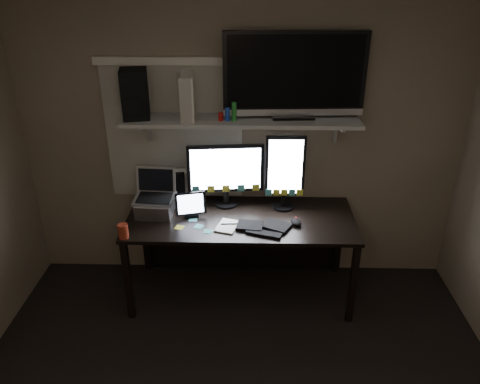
{
  "coord_description": "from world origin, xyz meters",
  "views": [
    {
      "loc": [
        0.07,
        -1.81,
        2.54
      ],
      "look_at": [
        -0.0,
        1.25,
        1.04
      ],
      "focal_mm": 35.0,
      "sensor_mm": 36.0,
      "label": 1
    }
  ],
  "objects_px": {
    "monitor_portrait": "(285,172)",
    "tv": "(294,75)",
    "game_console": "(188,97)",
    "desk": "(241,229)",
    "tablet": "(191,205)",
    "mouse": "(296,222)",
    "laptop": "(154,195)",
    "keyboard": "(263,226)",
    "monitor_landscape": "(226,175)",
    "speaker": "(135,94)",
    "cup": "(123,231)"
  },
  "relations": [
    {
      "from": "monitor_portrait",
      "to": "tv",
      "type": "bearing_deg",
      "value": 56.7
    },
    {
      "from": "game_console",
      "to": "monitor_portrait",
      "type": "bearing_deg",
      "value": -7.69
    },
    {
      "from": "desk",
      "to": "tablet",
      "type": "distance_m",
      "value": 0.5
    },
    {
      "from": "mouse",
      "to": "laptop",
      "type": "xyz_separation_m",
      "value": [
        -1.11,
        0.13,
        0.16
      ]
    },
    {
      "from": "keyboard",
      "to": "tv",
      "type": "distance_m",
      "value": 1.15
    },
    {
      "from": "monitor_landscape",
      "to": "speaker",
      "type": "height_order",
      "value": "speaker"
    },
    {
      "from": "monitor_landscape",
      "to": "laptop",
      "type": "xyz_separation_m",
      "value": [
        -0.55,
        -0.2,
        -0.09
      ]
    },
    {
      "from": "desk",
      "to": "laptop",
      "type": "height_order",
      "value": "laptop"
    },
    {
      "from": "desk",
      "to": "cup",
      "type": "height_order",
      "value": "cup"
    },
    {
      "from": "tv",
      "to": "monitor_portrait",
      "type": "bearing_deg",
      "value": -125.48
    },
    {
      "from": "monitor_landscape",
      "to": "monitor_portrait",
      "type": "bearing_deg",
      "value": -10.94
    },
    {
      "from": "mouse",
      "to": "game_console",
      "type": "relative_size",
      "value": 0.35
    },
    {
      "from": "laptop",
      "to": "game_console",
      "type": "xyz_separation_m",
      "value": [
        0.28,
        0.18,
        0.74
      ]
    },
    {
      "from": "cup",
      "to": "speaker",
      "type": "bearing_deg",
      "value": 84.46
    },
    {
      "from": "tablet",
      "to": "keyboard",
      "type": "bearing_deg",
      "value": -30.96
    },
    {
      "from": "desk",
      "to": "game_console",
      "type": "xyz_separation_m",
      "value": [
        -0.4,
        0.08,
        1.09
      ]
    },
    {
      "from": "keyboard",
      "to": "mouse",
      "type": "distance_m",
      "value": 0.26
    },
    {
      "from": "desk",
      "to": "keyboard",
      "type": "xyz_separation_m",
      "value": [
        0.18,
        -0.27,
        0.19
      ]
    },
    {
      "from": "keyboard",
      "to": "tv",
      "type": "xyz_separation_m",
      "value": [
        0.21,
        0.4,
        1.06
      ]
    },
    {
      "from": "monitor_portrait",
      "to": "game_console",
      "type": "relative_size",
      "value": 1.9
    },
    {
      "from": "tv",
      "to": "mouse",
      "type": "bearing_deg",
      "value": -86.89
    },
    {
      "from": "cup",
      "to": "tv",
      "type": "xyz_separation_m",
      "value": [
        1.24,
        0.57,
        1.01
      ]
    },
    {
      "from": "desk",
      "to": "game_console",
      "type": "height_order",
      "value": "game_console"
    },
    {
      "from": "laptop",
      "to": "tv",
      "type": "xyz_separation_m",
      "value": [
        1.07,
        0.22,
        0.89
      ]
    },
    {
      "from": "cup",
      "to": "monitor_portrait",
      "type": "bearing_deg",
      "value": 22.76
    },
    {
      "from": "monitor_portrait",
      "to": "keyboard",
      "type": "distance_m",
      "value": 0.48
    },
    {
      "from": "game_console",
      "to": "speaker",
      "type": "height_order",
      "value": "speaker"
    },
    {
      "from": "monitor_landscape",
      "to": "tablet",
      "type": "bearing_deg",
      "value": -147.1
    },
    {
      "from": "mouse",
      "to": "game_console",
      "type": "height_order",
      "value": "game_console"
    },
    {
      "from": "laptop",
      "to": "game_console",
      "type": "relative_size",
      "value": 1.08
    },
    {
      "from": "desk",
      "to": "monitor_landscape",
      "type": "bearing_deg",
      "value": 142.19
    },
    {
      "from": "monitor_landscape",
      "to": "tv",
      "type": "xyz_separation_m",
      "value": [
        0.52,
        0.03,
        0.8
      ]
    },
    {
      "from": "tablet",
      "to": "laptop",
      "type": "height_order",
      "value": "laptop"
    },
    {
      "from": "monitor_landscape",
      "to": "mouse",
      "type": "height_order",
      "value": "monitor_landscape"
    },
    {
      "from": "laptop",
      "to": "tablet",
      "type": "bearing_deg",
      "value": 0.79
    },
    {
      "from": "keyboard",
      "to": "game_console",
      "type": "relative_size",
      "value": 1.24
    },
    {
      "from": "desk",
      "to": "tablet",
      "type": "xyz_separation_m",
      "value": [
        -0.39,
        -0.11,
        0.28
      ]
    },
    {
      "from": "tv",
      "to": "speaker",
      "type": "height_order",
      "value": "tv"
    },
    {
      "from": "tablet",
      "to": "monitor_landscape",
      "type": "bearing_deg",
      "value": 23.68
    },
    {
      "from": "cup",
      "to": "mouse",
      "type": "bearing_deg",
      "value": 9.9
    },
    {
      "from": "monitor_portrait",
      "to": "game_console",
      "type": "distance_m",
      "value": 0.96
    },
    {
      "from": "monitor_portrait",
      "to": "speaker",
      "type": "relative_size",
      "value": 1.74
    },
    {
      "from": "monitor_portrait",
      "to": "tablet",
      "type": "relative_size",
      "value": 2.63
    },
    {
      "from": "mouse",
      "to": "tv",
      "type": "relative_size",
      "value": 0.11
    },
    {
      "from": "monitor_landscape",
      "to": "laptop",
      "type": "distance_m",
      "value": 0.59
    },
    {
      "from": "desk",
      "to": "monitor_landscape",
      "type": "relative_size",
      "value": 2.93
    },
    {
      "from": "monitor_landscape",
      "to": "tv",
      "type": "height_order",
      "value": "tv"
    },
    {
      "from": "monitor_landscape",
      "to": "cup",
      "type": "distance_m",
      "value": 0.93
    },
    {
      "from": "game_console",
      "to": "keyboard",
      "type": "bearing_deg",
      "value": -37.47
    },
    {
      "from": "monitor_portrait",
      "to": "laptop",
      "type": "bearing_deg",
      "value": -172.45
    }
  ]
}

